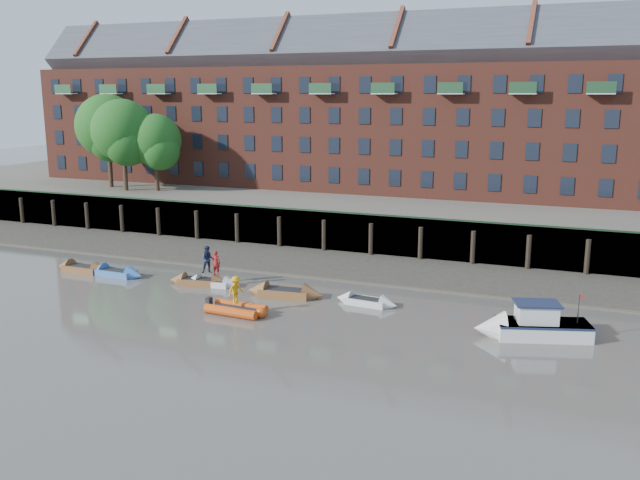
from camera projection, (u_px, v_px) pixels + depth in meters
The scene contains 18 objects.
ground at pixel (205, 344), 34.78m from camera, with size 220.00×220.00×0.00m, color #5B564E.
foreshore at pixel (330, 264), 51.11m from camera, with size 110.00×8.00×0.50m, color #3D382F.
mud_band at pixel (313, 275), 48.02m from camera, with size 110.00×1.60×0.10m, color #4C4336.
river_wall at pixel (350, 233), 54.74m from camera, with size 110.00×1.23×3.30m.
bank_terrace at pixel (395, 207), 67.09m from camera, with size 110.00×28.00×3.20m, color #5E594D.
apartment_terrace at pixel (401, 91), 65.62m from camera, with size 80.60×15.56×20.98m.
tree_cluster at pixel (123, 131), 66.99m from camera, with size 11.76×7.74×9.40m.
rowboat_0 at pixel (83, 269), 48.85m from camera, with size 4.54×1.39×1.31m.
rowboat_1 at pixel (117, 273), 47.75m from camera, with size 4.46×1.48×1.28m.
rowboat_2 at pixel (199, 282), 45.56m from camera, with size 4.39×1.89×1.23m.
rowboat_3 at pixel (212, 283), 45.34m from camera, with size 4.03×1.44×1.15m.
rowboat_4 at pixel (285, 293), 42.87m from camera, with size 5.14×2.01×1.45m.
rowboat_5 at pixel (366, 301), 41.25m from camera, with size 4.05×1.49×1.15m.
rib_tender at pixel (238, 309), 39.51m from camera, with size 3.76×1.96×0.64m.
motor_launch at pixel (524, 326), 35.67m from camera, with size 6.28×3.65×2.46m.
person_rower_a at pixel (216, 263), 44.98m from camera, with size 0.60×0.40×1.66m, color maroon.
person_rower_b at pixel (208, 260), 45.42m from camera, with size 0.91×0.71×1.86m, color #19233F.
person_rib_crew at pixel (236, 290), 39.38m from camera, with size 1.06×0.61×1.65m, color orange.
Camera 1 is at (17.72, -28.29, 12.62)m, focal length 38.00 mm.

